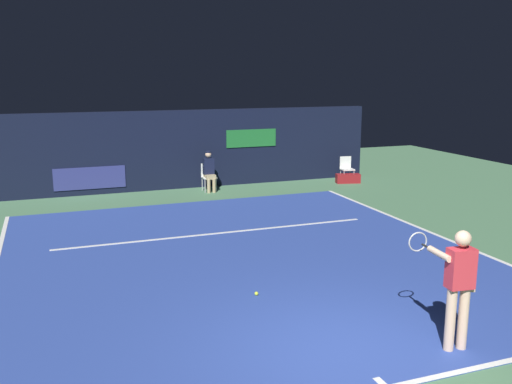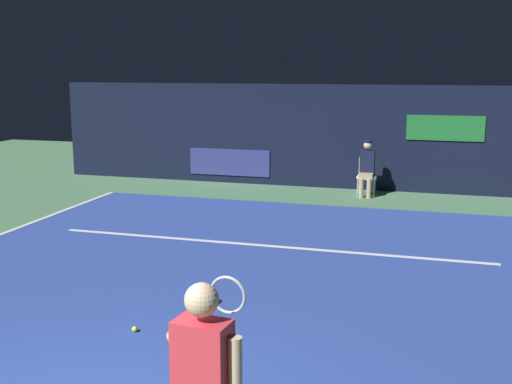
# 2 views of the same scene
# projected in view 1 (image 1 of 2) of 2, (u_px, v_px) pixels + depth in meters

# --- Properties ---
(ground_plane) EXTENTS (29.14, 29.14, 0.00)m
(ground_plane) POSITION_uv_depth(u_px,v_px,m) (244.00, 257.00, 11.77)
(ground_plane) COLOR #4C7A56
(court_surface) EXTENTS (9.81, 10.79, 0.01)m
(court_surface) POSITION_uv_depth(u_px,v_px,m) (244.00, 257.00, 11.77)
(court_surface) COLOR #2D479E
(court_surface) RESTS_ON ground
(line_sideline_left) EXTENTS (0.10, 10.79, 0.01)m
(line_sideline_left) POSITION_uv_depth(u_px,v_px,m) (435.00, 234.00, 13.42)
(line_sideline_left) COLOR white
(line_sideline_left) RESTS_ON court_surface
(line_service) EXTENTS (7.65, 0.10, 0.01)m
(line_service) POSITION_uv_depth(u_px,v_px,m) (218.00, 233.00, 13.50)
(line_service) COLOR white
(line_service) RESTS_ON court_surface
(line_centre_mark) EXTENTS (0.10, 0.30, 0.01)m
(line_centre_mark) POSITION_uv_depth(u_px,v_px,m) (382.00, 384.00, 6.96)
(line_centre_mark) COLOR white
(line_centre_mark) RESTS_ON court_surface
(back_wall) EXTENTS (14.47, 0.33, 2.60)m
(back_wall) POSITION_uv_depth(u_px,v_px,m) (167.00, 150.00, 18.53)
(back_wall) COLOR black
(back_wall) RESTS_ON ground
(tennis_player) EXTENTS (0.53, 0.98, 1.73)m
(tennis_player) POSITION_uv_depth(u_px,v_px,m) (458.00, 282.00, 7.67)
(tennis_player) COLOR beige
(tennis_player) RESTS_ON ground
(line_judge_on_chair) EXTENTS (0.45, 0.53, 1.32)m
(line_judge_on_chair) POSITION_uv_depth(u_px,v_px,m) (209.00, 171.00, 18.23)
(line_judge_on_chair) COLOR white
(line_judge_on_chair) RESTS_ON ground
(courtside_chair_near) EXTENTS (0.49, 0.47, 0.88)m
(courtside_chair_near) POSITION_uv_depth(u_px,v_px,m) (347.00, 167.00, 20.00)
(courtside_chair_near) COLOR white
(courtside_chair_near) RESTS_ON ground
(tennis_ball) EXTENTS (0.07, 0.07, 0.07)m
(tennis_ball) POSITION_uv_depth(u_px,v_px,m) (256.00, 294.00, 9.72)
(tennis_ball) COLOR #CCE033
(tennis_ball) RESTS_ON court_surface
(equipment_bag) EXTENTS (0.89, 0.52, 0.32)m
(equipment_bag) POSITION_uv_depth(u_px,v_px,m) (348.00, 178.00, 19.74)
(equipment_bag) COLOR maroon
(equipment_bag) RESTS_ON ground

